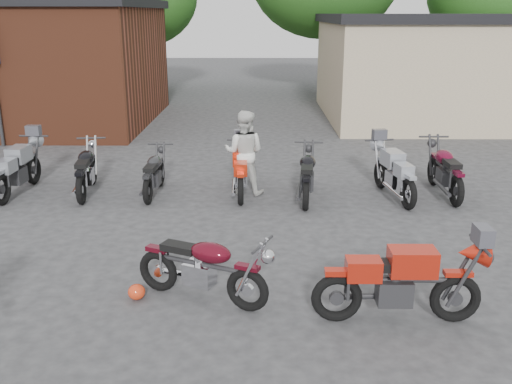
# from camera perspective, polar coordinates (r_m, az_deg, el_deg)

# --- Properties ---
(ground) EXTENTS (90.00, 90.00, 0.00)m
(ground) POSITION_cam_1_polar(r_m,az_deg,el_deg) (7.74, -7.03, -12.08)
(ground) COLOR #303033
(stucco_building) EXTENTS (10.00, 8.00, 3.50)m
(stucco_building) POSITION_cam_1_polar(r_m,az_deg,el_deg) (23.03, 19.92, 11.35)
(stucco_building) COLOR tan
(stucco_building) RESTS_ON ground
(tree_1) EXTENTS (5.92, 5.92, 7.40)m
(tree_1) POSITION_cam_1_polar(r_m,az_deg,el_deg) (29.29, -11.85, 16.93)
(tree_1) COLOR #1F4F15
(tree_1) RESTS_ON ground
(tree_2) EXTENTS (7.04, 7.04, 8.80)m
(tree_2) POSITION_cam_1_polar(r_m,az_deg,el_deg) (28.84, 6.82, 18.55)
(tree_2) COLOR #1F4F15
(tree_2) RESTS_ON ground
(tree_3) EXTENTS (6.08, 6.08, 7.60)m
(tree_3) POSITION_cam_1_polar(r_m,az_deg,el_deg) (30.72, 22.42, 16.23)
(tree_3) COLOR #1F4F15
(tree_3) RESTS_ON ground
(vintage_motorcycle) EXTENTS (2.03, 1.37, 1.12)m
(vintage_motorcycle) POSITION_cam_1_polar(r_m,az_deg,el_deg) (7.80, -5.28, -7.14)
(vintage_motorcycle) COLOR #4A0915
(vintage_motorcycle) RESTS_ON ground
(sportbike) EXTENTS (2.08, 0.69, 1.21)m
(sportbike) POSITION_cam_1_polar(r_m,az_deg,el_deg) (7.48, 14.29, -8.40)
(sportbike) COLOR #B61F0F
(sportbike) RESTS_ON ground
(helmet) EXTENTS (0.31, 0.31, 0.22)m
(helmet) POSITION_cam_1_polar(r_m,az_deg,el_deg) (8.18, -11.85, -9.75)
(helmet) COLOR red
(helmet) RESTS_ON ground
(person_light) EXTENTS (1.02, 0.87, 1.83)m
(person_light) POSITION_cam_1_polar(r_m,az_deg,el_deg) (12.37, -1.19, 3.97)
(person_light) COLOR silver
(person_light) RESTS_ON ground
(row_bike_1) EXTENTS (0.79, 2.14, 1.23)m
(row_bike_1) POSITION_cam_1_polar(r_m,az_deg,el_deg) (13.44, -22.74, 2.38)
(row_bike_1) COLOR gray
(row_bike_1) RESTS_ON ground
(row_bike_2) EXTENTS (0.92, 2.10, 1.18)m
(row_bike_2) POSITION_cam_1_polar(r_m,az_deg,el_deg) (12.96, -16.62, 2.39)
(row_bike_2) COLOR black
(row_bike_2) RESTS_ON ground
(row_bike_3) EXTENTS (0.65, 1.84, 1.06)m
(row_bike_3) POSITION_cam_1_polar(r_m,az_deg,el_deg) (12.56, -10.16, 2.10)
(row_bike_3) COLOR #262628
(row_bike_3) RESTS_ON ground
(row_bike_4) EXTENTS (0.72, 2.01, 1.15)m
(row_bike_4) POSITION_cam_1_polar(r_m,az_deg,el_deg) (12.38, -1.54, 2.37)
(row_bike_4) COLOR red
(row_bike_4) RESTS_ON ground
(row_bike_5) EXTENTS (0.87, 2.07, 1.17)m
(row_bike_5) POSITION_cam_1_polar(r_m,az_deg,el_deg) (12.10, 5.15, 1.98)
(row_bike_5) COLOR black
(row_bike_5) RESTS_ON ground
(row_bike_6) EXTENTS (1.02, 2.16, 1.20)m
(row_bike_6) POSITION_cam_1_polar(r_m,az_deg,el_deg) (12.46, 13.64, 2.10)
(row_bike_6) COLOR #9A9EA8
(row_bike_6) RESTS_ON ground
(row_bike_7) EXTENTS (0.72, 2.13, 1.23)m
(row_bike_7) POSITION_cam_1_polar(r_m,az_deg,el_deg) (12.96, 18.38, 2.35)
(row_bike_7) COLOR #560A21
(row_bike_7) RESTS_ON ground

